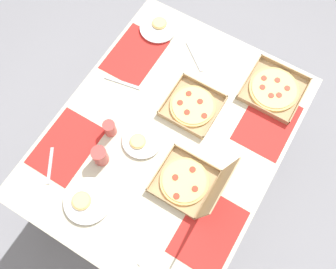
{
  "coord_description": "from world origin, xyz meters",
  "views": [
    {
      "loc": [
        0.6,
        0.36,
        2.52
      ],
      "look_at": [
        0.0,
        0.0,
        0.78
      ],
      "focal_mm": 38.87,
      "sensor_mm": 36.0,
      "label": 1
    }
  ],
  "objects_px": {
    "pizza_box_corner_right": "(193,106)",
    "plate_far_left": "(87,201)",
    "plate_near_right": "(158,28)",
    "cup_spare": "(110,128)",
    "pizza_box_center": "(274,89)",
    "pizza_box_corner_left": "(191,183)",
    "plate_middle": "(142,140)",
    "cup_clear_left": "(100,156)"
  },
  "relations": [
    {
      "from": "pizza_box_corner_right",
      "to": "plate_middle",
      "type": "height_order",
      "value": "pizza_box_corner_right"
    },
    {
      "from": "pizza_box_corner_left",
      "to": "pizza_box_corner_right",
      "type": "bearing_deg",
      "value": -151.81
    },
    {
      "from": "pizza_box_corner_right",
      "to": "plate_far_left",
      "type": "height_order",
      "value": "pizza_box_corner_right"
    },
    {
      "from": "plate_near_right",
      "to": "pizza_box_corner_right",
      "type": "bearing_deg",
      "value": 51.0
    },
    {
      "from": "plate_far_left",
      "to": "plate_near_right",
      "type": "bearing_deg",
      "value": -167.11
    },
    {
      "from": "pizza_box_corner_left",
      "to": "cup_spare",
      "type": "relative_size",
      "value": 3.71
    },
    {
      "from": "pizza_box_corner_right",
      "to": "plate_near_right",
      "type": "xyz_separation_m",
      "value": [
        -0.34,
        -0.42,
        -0.0
      ]
    },
    {
      "from": "plate_near_right",
      "to": "pizza_box_center",
      "type": "bearing_deg",
      "value": 87.91
    },
    {
      "from": "plate_far_left",
      "to": "pizza_box_corner_right",
      "type": "bearing_deg",
      "value": 165.26
    },
    {
      "from": "pizza_box_corner_left",
      "to": "plate_far_left",
      "type": "bearing_deg",
      "value": -50.08
    },
    {
      "from": "pizza_box_corner_left",
      "to": "plate_near_right",
      "type": "height_order",
      "value": "pizza_box_corner_left"
    },
    {
      "from": "plate_near_right",
      "to": "cup_spare",
      "type": "xyz_separation_m",
      "value": [
        0.68,
        0.13,
        0.03
      ]
    },
    {
      "from": "plate_far_left",
      "to": "plate_middle",
      "type": "relative_size",
      "value": 1.12
    },
    {
      "from": "cup_spare",
      "to": "pizza_box_corner_left",
      "type": "bearing_deg",
      "value": 85.88
    },
    {
      "from": "plate_near_right",
      "to": "cup_spare",
      "type": "relative_size",
      "value": 2.52
    },
    {
      "from": "pizza_box_corner_left",
      "to": "pizza_box_corner_right",
      "type": "height_order",
      "value": "pizza_box_corner_left"
    },
    {
      "from": "pizza_box_corner_left",
      "to": "pizza_box_center",
      "type": "height_order",
      "value": "pizza_box_corner_left"
    },
    {
      "from": "pizza_box_corner_left",
      "to": "plate_middle",
      "type": "xyz_separation_m",
      "value": [
        -0.07,
        -0.33,
        -0.04
      ]
    },
    {
      "from": "pizza_box_center",
      "to": "cup_spare",
      "type": "relative_size",
      "value": 3.56
    },
    {
      "from": "cup_clear_left",
      "to": "pizza_box_corner_left",
      "type": "bearing_deg",
      "value": 104.18
    },
    {
      "from": "pizza_box_corner_right",
      "to": "cup_spare",
      "type": "distance_m",
      "value": 0.45
    },
    {
      "from": "plate_far_left",
      "to": "pizza_box_corner_left",
      "type": "bearing_deg",
      "value": 129.92
    },
    {
      "from": "plate_near_right",
      "to": "plate_middle",
      "type": "distance_m",
      "value": 0.71
    },
    {
      "from": "pizza_box_center",
      "to": "cup_spare",
      "type": "height_order",
      "value": "cup_spare"
    },
    {
      "from": "plate_near_right",
      "to": "plate_middle",
      "type": "relative_size",
      "value": 1.05
    },
    {
      "from": "plate_near_right",
      "to": "plate_middle",
      "type": "xyz_separation_m",
      "value": [
        0.65,
        0.3,
        0.0
      ]
    },
    {
      "from": "pizza_box_corner_left",
      "to": "cup_spare",
      "type": "xyz_separation_m",
      "value": [
        -0.04,
        -0.5,
        -0.0
      ]
    },
    {
      "from": "plate_far_left",
      "to": "cup_spare",
      "type": "distance_m",
      "value": 0.38
    },
    {
      "from": "plate_near_right",
      "to": "cup_spare",
      "type": "bearing_deg",
      "value": 10.77
    },
    {
      "from": "plate_far_left",
      "to": "cup_spare",
      "type": "xyz_separation_m",
      "value": [
        -0.36,
        -0.11,
        0.03
      ]
    },
    {
      "from": "pizza_box_center",
      "to": "pizza_box_corner_right",
      "type": "bearing_deg",
      "value": -46.07
    },
    {
      "from": "plate_near_right",
      "to": "cup_clear_left",
      "type": "height_order",
      "value": "cup_clear_left"
    },
    {
      "from": "cup_spare",
      "to": "pizza_box_center",
      "type": "bearing_deg",
      "value": 136.65
    },
    {
      "from": "plate_middle",
      "to": "plate_far_left",
      "type": "bearing_deg",
      "value": -8.26
    },
    {
      "from": "pizza_box_center",
      "to": "cup_clear_left",
      "type": "height_order",
      "value": "cup_clear_left"
    },
    {
      "from": "pizza_box_center",
      "to": "plate_middle",
      "type": "distance_m",
      "value": 0.77
    },
    {
      "from": "pizza_box_center",
      "to": "plate_near_right",
      "type": "bearing_deg",
      "value": -92.09
    },
    {
      "from": "plate_far_left",
      "to": "plate_middle",
      "type": "xyz_separation_m",
      "value": [
        -0.4,
        0.06,
        0.0
      ]
    },
    {
      "from": "plate_far_left",
      "to": "plate_near_right",
      "type": "xyz_separation_m",
      "value": [
        -1.04,
        -0.24,
        0.0
      ]
    },
    {
      "from": "pizza_box_corner_left",
      "to": "pizza_box_center",
      "type": "xyz_separation_m",
      "value": [
        -0.69,
        0.12,
        -0.04
      ]
    },
    {
      "from": "pizza_box_corner_right",
      "to": "plate_far_left",
      "type": "distance_m",
      "value": 0.72
    },
    {
      "from": "cup_spare",
      "to": "plate_middle",
      "type": "bearing_deg",
      "value": 103.14
    }
  ]
}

